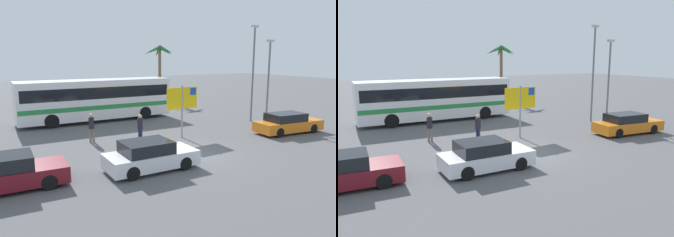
% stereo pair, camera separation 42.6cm
% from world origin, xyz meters
% --- Properties ---
extents(ground, '(120.00, 120.00, 0.00)m').
position_xyz_m(ground, '(0.00, 0.00, 0.00)').
color(ground, '#565659').
extents(bus_front_coach, '(11.52, 2.54, 3.17)m').
position_xyz_m(bus_front_coach, '(-1.45, 10.72, 1.78)').
color(bus_front_coach, white).
rests_on(bus_front_coach, ground).
extents(ferry_sign, '(2.20, 0.21, 3.20)m').
position_xyz_m(ferry_sign, '(1.48, 2.91, 2.33)').
color(ferry_sign, gray).
rests_on(ferry_sign, ground).
extents(car_orange, '(4.72, 2.04, 1.32)m').
position_xyz_m(car_orange, '(8.11, 0.59, 0.64)').
color(car_orange, orange).
rests_on(car_orange, ground).
extents(car_maroon, '(4.18, 1.87, 1.32)m').
position_xyz_m(car_maroon, '(-8.43, -0.60, 0.64)').
color(car_maroon, maroon).
rests_on(car_maroon, ground).
extents(car_white, '(4.06, 1.81, 1.32)m').
position_xyz_m(car_white, '(-2.85, -1.31, 0.64)').
color(car_white, silver).
rests_on(car_white, ground).
extents(pedestrian_crossing_lot, '(0.32, 0.32, 1.67)m').
position_xyz_m(pedestrian_crossing_lot, '(-1.30, 3.05, 0.98)').
color(pedestrian_crossing_lot, '#1E2347').
rests_on(pedestrian_crossing_lot, ground).
extents(pedestrian_near_sign, '(0.32, 0.32, 1.71)m').
position_xyz_m(pedestrian_near_sign, '(-3.71, 4.51, 1.01)').
color(pedestrian_near_sign, '#706656').
rests_on(pedestrian_near_sign, ground).
extents(lamp_post_left_side, '(0.56, 0.20, 7.16)m').
position_xyz_m(lamp_post_left_side, '(8.81, 4.68, 3.91)').
color(lamp_post_left_side, slate).
rests_on(lamp_post_left_side, ground).
extents(lamp_post_right_side, '(0.56, 0.20, 6.12)m').
position_xyz_m(lamp_post_right_side, '(9.60, 3.87, 3.38)').
color(lamp_post_right_side, slate).
rests_on(lamp_post_right_side, ground).
extents(palm_tree_seaside, '(3.42, 3.38, 6.10)m').
position_xyz_m(palm_tree_seaside, '(7.83, 17.73, 4.86)').
color(palm_tree_seaside, brown).
rests_on(palm_tree_seaside, ground).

